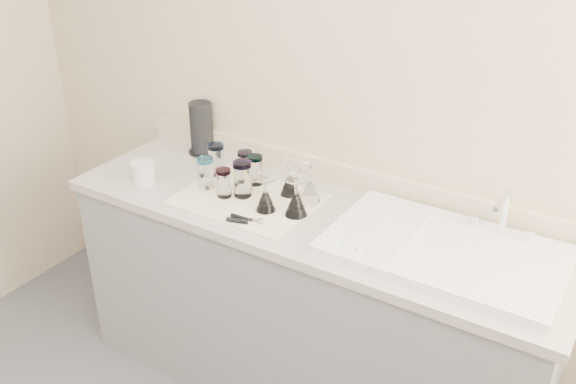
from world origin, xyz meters
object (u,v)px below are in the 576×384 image
Objects in this scene: tumbler_cyan at (245,165)px; can_opener at (246,221)px; tumbler_magenta at (206,172)px; goblet_back_right at (310,189)px; tumbler_teal at (216,159)px; tumbler_purple at (255,170)px; white_mug at (143,172)px; sink_unit at (445,250)px; paper_towel_roll at (201,129)px; goblet_front_right at (296,202)px; tumbler_lavender at (242,179)px; tumbler_blue at (224,183)px; goblet_front_left at (266,199)px; goblet_back_left at (290,183)px.

can_opener is (0.22, -0.31, -0.06)m from tumbler_cyan.
tumbler_magenta is 0.45m from goblet_back_right.
goblet_back_right reaches higher than tumbler_teal.
tumbler_purple is 0.84× the size of goblet_back_right.
goblet_back_right is at bearing -1.46° from tumbler_purple.
tumbler_purple is at bearing -13.70° from tumbler_cyan.
tumbler_teal is at bearing 45.19° from white_mug.
sink_unit is 5.65× the size of can_opener.
tumbler_purple is 0.44m from paper_towel_roll.
tumbler_lavender is at bearing 176.00° from goblet_front_right.
goblet_back_right is at bearing -3.83° from tumbler_cyan.
can_opener is 0.59× the size of paper_towel_roll.
tumbler_teal is at bearing 108.18° from tumbler_magenta.
goblet_front_right is (0.01, -0.13, 0.00)m from goblet_back_right.
tumbler_cyan is at bearing 11.65° from tumbler_teal.
goblet_back_right is at bearing 26.23° from tumbler_blue.
sink_unit is 5.36× the size of goblet_back_right.
goblet_front_right is at bearing 14.84° from goblet_front_left.
tumbler_cyan is 0.16m from tumbler_lavender.
goblet_front_left is 0.59m from white_mug.
can_opener is 0.58m from white_mug.
tumbler_purple is 0.89× the size of can_opener.
tumbler_blue is 0.83× the size of goblet_back_left.
goblet_back_right reaches higher than tumbler_purple.
tumbler_cyan is at bearing 35.26° from white_mug.
sink_unit is 0.86m from tumbler_lavender.
tumbler_teal is 0.22m from tumbler_blue.
tumbler_purple is 0.17m from tumbler_blue.
white_mug is at bearing -134.81° from tumbler_teal.
tumbler_lavender is 1.00× the size of goblet_back_right.
tumbler_teal is 0.92× the size of goblet_back_right.
goblet_front_right is at bearing 8.20° from white_mug.
tumbler_blue is at bearing 11.09° from white_mug.
tumbler_purple is at bearing 29.35° from white_mug.
tumbler_lavender reaches higher than tumbler_magenta.
paper_towel_roll is (-0.42, 0.27, 0.04)m from tumbler_lavender.
goblet_back_right is at bearing -2.80° from goblet_back_left.
goblet_back_left reaches higher than tumbler_purple.
goblet_back_right is at bearing 0.61° from tumbler_teal.
sink_unit is 6.09× the size of tumbler_magenta.
tumbler_teal is at bearing 156.78° from goblet_front_left.
sink_unit is 5.84× the size of tumbler_teal.
tumbler_lavender is 1.05× the size of can_opener.
tumbler_purple is 0.23m from goblet_front_left.
tumbler_magenta is at bearing 174.33° from goblet_front_left.
goblet_back_left is 1.02× the size of can_opener.
sink_unit is 0.88m from tumbler_purple.
tumbler_cyan reaches higher than tumbler_blue.
paper_towel_roll is (-0.68, 0.16, 0.06)m from goblet_back_right.
sink_unit is at bearing -10.45° from paper_towel_roll.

